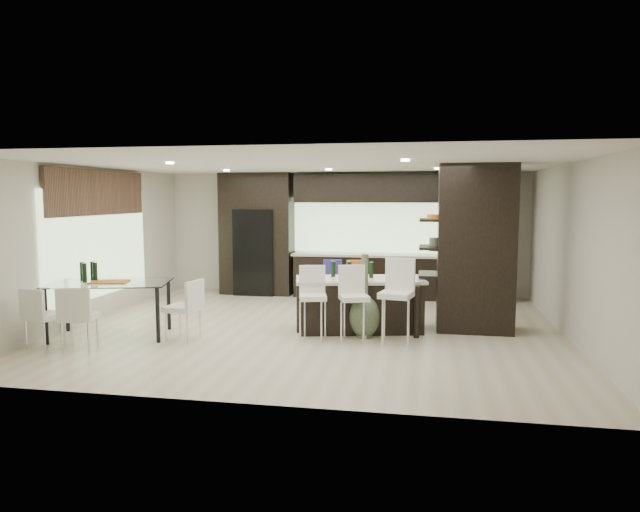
% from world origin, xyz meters
% --- Properties ---
extents(ground, '(8.00, 8.00, 0.00)m').
position_xyz_m(ground, '(0.00, 0.00, 0.00)').
color(ground, beige).
rests_on(ground, ground).
extents(back_wall, '(8.00, 0.02, 2.70)m').
position_xyz_m(back_wall, '(0.00, 3.50, 1.35)').
color(back_wall, beige).
rests_on(back_wall, ground).
extents(left_wall, '(0.02, 7.00, 2.70)m').
position_xyz_m(left_wall, '(-4.00, 0.00, 1.35)').
color(left_wall, beige).
rests_on(left_wall, ground).
extents(right_wall, '(0.02, 7.00, 2.70)m').
position_xyz_m(right_wall, '(4.00, 0.00, 1.35)').
color(right_wall, beige).
rests_on(right_wall, ground).
extents(ceiling, '(8.00, 7.00, 0.02)m').
position_xyz_m(ceiling, '(0.00, 0.00, 2.70)').
color(ceiling, white).
rests_on(ceiling, ground).
extents(window_left, '(0.04, 3.20, 1.90)m').
position_xyz_m(window_left, '(-3.96, 0.20, 1.35)').
color(window_left, '#B2D199').
rests_on(window_left, left_wall).
extents(window_back, '(3.40, 0.04, 1.20)m').
position_xyz_m(window_back, '(0.60, 3.46, 1.55)').
color(window_back, '#B2D199').
rests_on(window_back, back_wall).
extents(stone_accent, '(0.08, 3.00, 0.80)m').
position_xyz_m(stone_accent, '(-3.93, 0.20, 2.25)').
color(stone_accent, brown).
rests_on(stone_accent, left_wall).
extents(ceiling_spots, '(4.00, 3.00, 0.02)m').
position_xyz_m(ceiling_spots, '(0.00, 0.25, 2.68)').
color(ceiling_spots, white).
rests_on(ceiling_spots, ceiling).
extents(back_cabinetry, '(6.80, 0.68, 2.70)m').
position_xyz_m(back_cabinetry, '(0.50, 3.17, 1.35)').
color(back_cabinetry, black).
rests_on(back_cabinetry, ground).
extents(refrigerator, '(0.90, 0.68, 1.90)m').
position_xyz_m(refrigerator, '(-1.90, 3.12, 0.95)').
color(refrigerator, black).
rests_on(refrigerator, ground).
extents(partition_column, '(1.20, 0.80, 2.70)m').
position_xyz_m(partition_column, '(2.60, 0.40, 1.35)').
color(partition_column, black).
rests_on(partition_column, ground).
extents(kitchen_island, '(2.19, 1.30, 0.85)m').
position_xyz_m(kitchen_island, '(0.76, 0.03, 0.43)').
color(kitchen_island, black).
rests_on(kitchen_island, ground).
extents(stool_left, '(0.49, 0.49, 0.91)m').
position_xyz_m(stool_left, '(0.13, -0.71, 0.45)').
color(stool_left, white).
rests_on(stool_left, ground).
extents(stool_mid, '(0.52, 0.52, 0.92)m').
position_xyz_m(stool_mid, '(0.76, -0.71, 0.46)').
color(stool_mid, white).
rests_on(stool_mid, ground).
extents(stool_right, '(0.54, 0.54, 1.02)m').
position_xyz_m(stool_right, '(1.39, -0.74, 0.51)').
color(stool_right, white).
rests_on(stool_right, ground).
extents(bench, '(1.47, 0.89, 0.53)m').
position_xyz_m(bench, '(0.26, 2.14, 0.26)').
color(bench, black).
rests_on(bench, ground).
extents(floor_vase, '(0.58, 0.58, 1.30)m').
position_xyz_m(floor_vase, '(0.89, -0.43, 0.65)').
color(floor_vase, '#4D5D42').
rests_on(floor_vase, ground).
extents(dining_table, '(1.98, 1.41, 0.86)m').
position_xyz_m(dining_table, '(-3.01, -1.10, 0.43)').
color(dining_table, white).
rests_on(dining_table, ground).
extents(chair_near, '(0.55, 0.55, 0.85)m').
position_xyz_m(chair_near, '(-3.01, -1.91, 0.43)').
color(chair_near, white).
rests_on(chair_near, ground).
extents(chair_far, '(0.53, 0.53, 0.82)m').
position_xyz_m(chair_far, '(-3.57, -1.90, 0.41)').
color(chair_far, white).
rests_on(chair_far, ground).
extents(chair_end, '(0.53, 0.53, 0.86)m').
position_xyz_m(chair_end, '(-1.80, -1.10, 0.43)').
color(chair_end, white).
rests_on(chair_end, ground).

